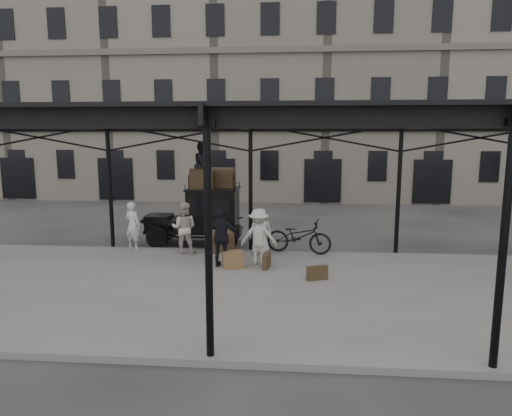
{
  "coord_description": "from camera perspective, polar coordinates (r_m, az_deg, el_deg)",
  "views": [
    {
      "loc": [
        1.49,
        -13.54,
        4.17
      ],
      "look_at": [
        0.22,
        1.6,
        1.7
      ],
      "focal_mm": 32.0,
      "sensor_mm": 36.0,
      "label": 1
    }
  ],
  "objects": [
    {
      "name": "suitcase_upright",
      "position": [
        13.91,
        1.33,
        -6.61
      ],
      "size": [
        0.25,
        0.62,
        0.45
      ],
      "primitive_type": "cube",
      "rotation": [
        0.0,
        0.0,
        -0.17
      ],
      "color": "#493422",
      "rests_on": "platform"
    },
    {
      "name": "porter_right",
      "position": [
        14.19,
        0.34,
        -3.58
      ],
      "size": [
        1.13,
        0.65,
        1.74
      ],
      "primitive_type": "imported",
      "rotation": [
        0.0,
        0.0,
        3.14
      ],
      "color": "beige",
      "rests_on": "platform"
    },
    {
      "name": "platform",
      "position": [
        12.34,
        -2.46,
        -10.16
      ],
      "size": [
        28.0,
        8.0,
        0.15
      ],
      "primitive_type": "cube",
      "color": "slate",
      "rests_on": "ground"
    },
    {
      "name": "steamer_trunk_roof_far",
      "position": [
        17.24,
        -4.14,
        3.62
      ],
      "size": [
        0.89,
        0.59,
        0.62
      ],
      "primitive_type": null,
      "rotation": [
        0.0,
        0.0,
        -0.08
      ],
      "color": "#493422",
      "rests_on": "taxi"
    },
    {
      "name": "porter_centre",
      "position": [
        15.36,
        0.58,
        -2.93
      ],
      "size": [
        0.79,
        0.53,
        1.57
      ],
      "primitive_type": "imported",
      "rotation": [
        0.0,
        0.0,
        3.18
      ],
      "color": "beige",
      "rests_on": "platform"
    },
    {
      "name": "porter_official",
      "position": [
        13.93,
        -4.29,
        -3.66
      ],
      "size": [
        1.12,
        0.57,
        1.83
      ],
      "primitive_type": "imported",
      "rotation": [
        0.0,
        0.0,
        3.03
      ],
      "color": "black",
      "rests_on": "platform"
    },
    {
      "name": "porter_midleft",
      "position": [
        15.66,
        -8.99,
        -2.46
      ],
      "size": [
        0.86,
        0.67,
        1.75
      ],
      "primitive_type": "imported",
      "rotation": [
        0.0,
        0.0,
        3.15
      ],
      "color": "beige",
      "rests_on": "platform"
    },
    {
      "name": "ground",
      "position": [
        14.25,
        -1.44,
        -7.79
      ],
      "size": [
        120.0,
        120.0,
        0.0
      ],
      "primitive_type": "plane",
      "color": "#383533",
      "rests_on": "ground"
    },
    {
      "name": "steamer_trunk_platform",
      "position": [
        15.91,
        -4.55,
        -4.23
      ],
      "size": [
        1.03,
        0.94,
        0.65
      ],
      "primitive_type": null,
      "rotation": [
        0.0,
        0.0,
        0.6
      ],
      "color": "#493422",
      "rests_on": "platform"
    },
    {
      "name": "canopy",
      "position": [
        11.92,
        -2.44,
        11.28
      ],
      "size": [
        22.5,
        9.0,
        4.74
      ],
      "color": "black",
      "rests_on": "ground"
    },
    {
      "name": "wicker_hamper",
      "position": [
        13.97,
        -2.93,
        -6.43
      ],
      "size": [
        0.69,
        0.58,
        0.5
      ],
      "primitive_type": "cube",
      "rotation": [
        0.0,
        0.0,
        0.24
      ],
      "color": "olive",
      "rests_on": "platform"
    },
    {
      "name": "taxi",
      "position": [
        17.33,
        -6.38,
        -0.68
      ],
      "size": [
        3.65,
        1.55,
        2.18
      ],
      "color": "black",
      "rests_on": "ground"
    },
    {
      "name": "building_frontage",
      "position": [
        31.71,
        2.15,
        14.34
      ],
      "size": [
        64.0,
        8.0,
        14.0
      ],
      "primitive_type": "cube",
      "color": "slate",
      "rests_on": "ground"
    },
    {
      "name": "bicycle",
      "position": [
        15.6,
        5.38,
        -3.54
      ],
      "size": [
        2.33,
        1.2,
        1.16
      ],
      "primitive_type": "imported",
      "rotation": [
        0.0,
        0.0,
        1.37
      ],
      "color": "black",
      "rests_on": "platform"
    },
    {
      "name": "porter_roof",
      "position": [
        17.03,
        -6.66,
        5.38
      ],
      "size": [
        0.82,
        0.96,
        1.73
      ],
      "primitive_type": "imported",
      "rotation": [
        0.0,
        0.0,
        1.36
      ],
      "color": "black",
      "rests_on": "taxi"
    },
    {
      "name": "porter_left",
      "position": [
        16.66,
        -15.17,
        -2.08
      ],
      "size": [
        0.72,
        0.61,
        1.69
      ],
      "primitive_type": "imported",
      "rotation": [
        0.0,
        0.0,
        2.76
      ],
      "color": "silver",
      "rests_on": "platform"
    },
    {
      "name": "steamer_trunk_roof_near",
      "position": [
        16.94,
        -6.89,
        3.48
      ],
      "size": [
        0.94,
        0.69,
        0.62
      ],
      "primitive_type": null,
      "rotation": [
        0.0,
        0.0,
        0.21
      ],
      "color": "#493422",
      "rests_on": "taxi"
    },
    {
      "name": "suitcase_flat",
      "position": [
        12.93,
        7.66,
        -8.04
      ],
      "size": [
        0.61,
        0.35,
        0.4
      ],
      "primitive_type": "cube",
      "rotation": [
        0.0,
        0.0,
        0.36
      ],
      "color": "#493422",
      "rests_on": "platform"
    }
  ]
}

